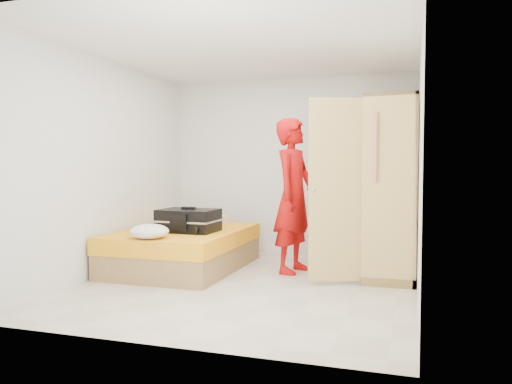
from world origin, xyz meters
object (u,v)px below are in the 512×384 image
(person, at_px, (294,195))
(wardrobe, at_px, (387,193))
(bed, at_px, (184,249))
(suitcase, at_px, (188,221))
(round_cushion, at_px, (149,231))

(person, bearing_deg, wardrobe, -75.68)
(wardrobe, xyz_separation_m, person, (-1.11, -0.05, -0.05))
(bed, distance_m, suitcase, 0.44)
(person, height_order, suitcase, person)
(wardrobe, bearing_deg, round_cushion, -156.04)
(person, relative_size, round_cushion, 4.37)
(suitcase, relative_size, round_cushion, 1.68)
(suitcase, distance_m, round_cushion, 0.70)
(bed, bearing_deg, suitcase, -48.05)
(bed, relative_size, person, 1.06)
(bed, relative_size, suitcase, 2.76)
(wardrobe, bearing_deg, person, -177.19)
(person, height_order, round_cushion, person)
(round_cushion, bearing_deg, bed, 88.96)
(person, bearing_deg, suitcase, 118.42)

